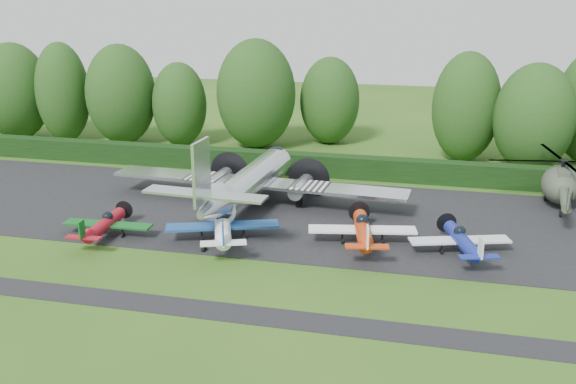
% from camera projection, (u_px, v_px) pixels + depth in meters
% --- Properties ---
extents(ground, '(160.00, 160.00, 0.00)m').
position_uv_depth(ground, '(285.00, 270.00, 39.75)').
color(ground, '#2B4F16').
rests_on(ground, ground).
extents(apron, '(70.00, 18.00, 0.01)m').
position_uv_depth(apron, '(315.00, 216.00, 49.01)').
color(apron, black).
rests_on(apron, ground).
extents(taxiway_verge, '(70.00, 2.00, 0.00)m').
position_uv_depth(taxiway_verge, '(259.00, 316.00, 34.18)').
color(taxiway_verge, black).
rests_on(taxiway_verge, ground).
extents(hedgerow, '(90.00, 1.60, 2.00)m').
position_uv_depth(hedgerow, '(338.00, 177.00, 59.21)').
color(hedgerow, black).
rests_on(hedgerow, ground).
extents(transport_plane, '(24.39, 18.70, 7.81)m').
position_uv_depth(transport_plane, '(250.00, 183.00, 49.94)').
color(transport_plane, silver).
rests_on(transport_plane, ground).
extents(light_plane_red, '(6.33, 6.65, 2.43)m').
position_uv_depth(light_plane_red, '(105.00, 224.00, 44.50)').
color(light_plane_red, maroon).
rests_on(light_plane_red, ground).
extents(light_plane_white, '(7.74, 8.13, 2.97)m').
position_uv_depth(light_plane_white, '(223.00, 226.00, 43.59)').
color(light_plane_white, white).
rests_on(light_plane_white, ground).
extents(light_plane_orange, '(7.31, 7.68, 2.81)m').
position_uv_depth(light_plane_orange, '(363.00, 230.00, 43.08)').
color(light_plane_orange, '#BC320B').
rests_on(light_plane_orange, ground).
extents(light_plane_blue, '(6.60, 6.94, 2.54)m').
position_uv_depth(light_plane_blue, '(462.00, 240.00, 41.57)').
color(light_plane_blue, navy).
rests_on(light_plane_blue, ground).
extents(helicopter, '(11.58, 13.56, 3.73)m').
position_uv_depth(helicopter, '(561.00, 181.00, 50.86)').
color(helicopter, '#384132').
rests_on(helicopter, ground).
extents(tree_0, '(8.44, 8.44, 11.64)m').
position_uv_depth(tree_0, '(256.00, 94.00, 68.26)').
color(tree_0, black).
rests_on(tree_0, ground).
extents(tree_1, '(7.57, 7.57, 10.94)m').
position_uv_depth(tree_1, '(121.00, 95.00, 70.08)').
color(tree_1, black).
rests_on(tree_1, ground).
extents(tree_2, '(6.63, 6.63, 10.88)m').
position_uv_depth(tree_2, '(466.00, 107.00, 62.94)').
color(tree_2, black).
rests_on(tree_2, ground).
extents(tree_5, '(5.88, 5.88, 9.09)m').
position_uv_depth(tree_5, '(179.00, 104.00, 69.48)').
color(tree_5, black).
rests_on(tree_5, ground).
extents(tree_6, '(6.55, 6.55, 9.55)m').
position_uv_depth(tree_6, '(330.00, 101.00, 70.41)').
color(tree_6, black).
rests_on(tree_6, ground).
extents(tree_7, '(7.40, 7.40, 10.22)m').
position_uv_depth(tree_7, '(534.00, 118.00, 59.44)').
color(tree_7, black).
rests_on(tree_7, ground).
extents(tree_9, '(5.84, 5.84, 11.06)m').
position_uv_depth(tree_9, '(63.00, 93.00, 70.99)').
color(tree_9, black).
rests_on(tree_9, ground).
extents(tree_10, '(7.82, 7.82, 10.89)m').
position_uv_depth(tree_10, '(15.00, 91.00, 72.34)').
color(tree_10, black).
rests_on(tree_10, ground).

